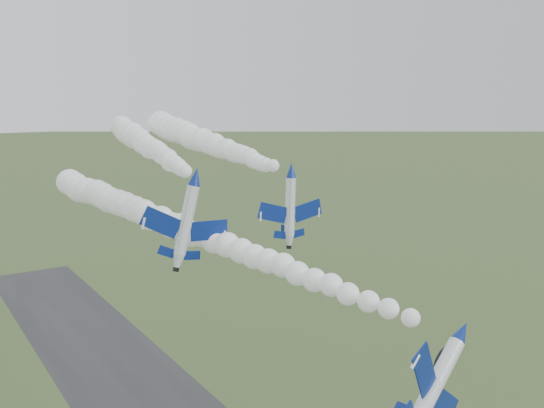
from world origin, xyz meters
The scene contains 6 objects.
jet_lead centered at (4.49, -9.59, 35.77)m, with size 6.69×12.05×7.80m.
smoke_trail_jet_lead centered at (-3.21, 30.04, 38.43)m, with size 4.54×74.57×4.54m, color white, non-canonical shape.
jet_pair_left centered at (-4.84, 23.64, 46.44)m, with size 10.79×13.02×3.86m.
smoke_trail_jet_pair_left centered at (2.11, 58.52, 47.96)m, with size 4.76×64.28×4.76m, color white, non-canonical shape.
jet_pair_right centered at (9.21, 23.57, 46.33)m, with size 9.84×11.77×2.91m.
smoke_trail_jet_pair_right centered at (12.01, 54.80, 48.13)m, with size 5.35×57.61×5.35m, color white, non-canonical shape.
Camera 1 is at (-36.48, -42.47, 55.89)m, focal length 40.00 mm.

